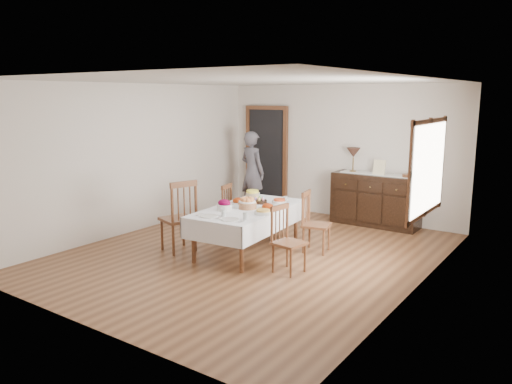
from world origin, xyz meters
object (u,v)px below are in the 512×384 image
Objects in this scene: sideboard at (376,200)px; chair_left_near at (180,216)px; chair_right_far at (314,221)px; chair_left_far at (221,209)px; dining_table at (248,213)px; table_lamp at (353,153)px; chair_right_near at (286,239)px; person at (252,169)px.

chair_left_near is at bearing -119.90° from sideboard.
chair_right_far is 0.59× the size of sideboard.
chair_right_far is at bearing 82.06° from chair_left_far.
dining_table is 2.85m from sideboard.
chair_left_near is 3.64m from table_lamp.
sideboard is 0.97m from table_lamp.
chair_right_near is at bearing 175.40° from chair_right_far.
chair_right_near is 0.51× the size of person.
dining_table is at bearing 136.10° from person.
table_lamp reaches higher than sideboard.
dining_table is 2.71m from person.
table_lamp is (0.53, 2.68, 0.71)m from dining_table.
dining_table is 1.18× the size of person.
chair_left_near is 2.07m from chair_right_far.
person is (-0.58, 1.77, 0.44)m from chair_left_far.
table_lamp is at bearing 177.95° from sideboard.
chair_right_near is (0.95, -0.43, -0.14)m from dining_table.
chair_right_near is (1.88, -0.90, 0.01)m from chair_left_far.
sideboard is (0.19, 2.07, 0.00)m from chair_right_far.
person reaches higher than chair_left_near.
table_lamp reaches higher than chair_right_near.
dining_table is 2.29× the size of chair_right_near.
dining_table is 4.59× the size of table_lamp.
sideboard is 2.58m from person.
chair_right_near is 0.57× the size of sideboard.
person is 2.12m from table_lamp.
chair_right_far is (1.75, 0.12, 0.02)m from chair_left_far.
table_lamp is (2.03, 0.44, 0.42)m from person.
chair_left_far is 1.97× the size of table_lamp.
chair_right_far is (1.69, 1.19, -0.09)m from chair_left_near.
chair_left_near is at bearing 113.31° from chair_right_far.
chair_right_far is 2.27m from table_lamp.
chair_left_far is at bearing -131.45° from sideboard.
dining_table is at bearing 51.29° from chair_left_far.
table_lamp is (1.39, 3.28, 0.75)m from chair_left_near.
dining_table is 2.23× the size of chair_right_far.
person reaches higher than sideboard.
table_lamp is at bearing 15.55° from chair_right_near.
dining_table is 1.02m from chair_right_far.
chair_right_far is (-0.13, 1.02, 0.01)m from chair_right_near.
table_lamp reaches higher than chair_left_near.
person is at bearing -148.93° from chair_left_near.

